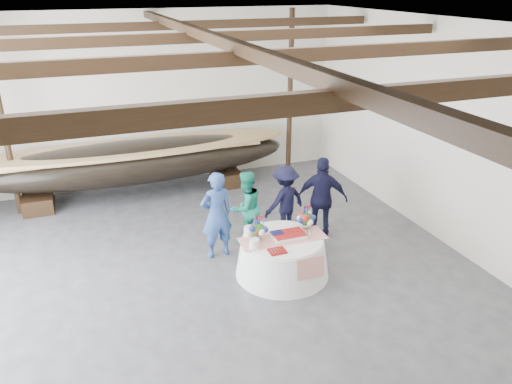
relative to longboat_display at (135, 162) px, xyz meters
name	(u,v)px	position (x,y,z in m)	size (l,w,h in m)	color
floor	(223,299)	(0.71, -5.08, -0.95)	(10.00, 12.00, 0.01)	#3D3D42
wall_back	(153,100)	(0.71, 0.92, 1.30)	(10.00, 0.02, 4.50)	silver
wall_right	(472,145)	(5.71, -5.08, 1.30)	(0.02, 12.00, 4.50)	silver
ceiling	(215,30)	(0.71, -5.08, 3.55)	(10.00, 12.00, 0.01)	white
pavilion_structure	(201,58)	(0.71, -4.22, 3.06)	(9.80, 11.76, 4.50)	black
longboat_display	(135,162)	(0.00, 0.00, 0.00)	(7.91, 1.58, 1.48)	black
banquet_table	(282,256)	(2.01, -4.68, -0.57)	(1.76, 1.76, 0.76)	silver
tabletop_items	(280,229)	(2.00, -4.57, -0.04)	(1.64, 0.95, 0.40)	#B42212
guest_woman_blue	(217,215)	(1.06, -3.58, -0.05)	(0.65, 0.43, 1.79)	#2B4889
guest_woman_teal	(246,208)	(1.79, -3.24, -0.16)	(0.77, 0.60, 1.58)	#1C9577
guest_man_left	(285,200)	(2.71, -3.17, -0.17)	(1.01, 0.58, 1.56)	black
guest_man_right	(322,198)	(3.37, -3.61, -0.04)	(1.06, 0.44, 1.81)	black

